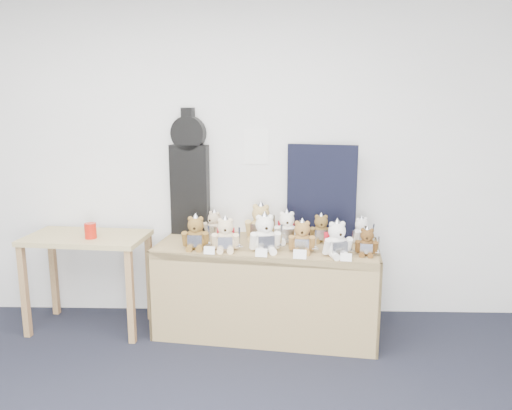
{
  "coord_description": "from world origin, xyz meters",
  "views": [
    {
      "loc": [
        0.69,
        -1.76,
        1.84
      ],
      "look_at": [
        0.58,
        2.01,
        1.07
      ],
      "focal_mm": 35.0,
      "sensor_mm": 36.0,
      "label": 1
    }
  ],
  "objects_px": {
    "display_table": "(266,266)",
    "teddy_back_centre_left": "(261,224)",
    "teddy_front_far_right": "(337,241)",
    "teddy_front_end": "(367,243)",
    "teddy_front_far_left": "(196,234)",
    "teddy_front_centre": "(265,235)",
    "red_cup": "(91,231)",
    "guitar_case": "(190,174)",
    "side_table": "(87,251)",
    "teddy_front_left": "(226,236)",
    "teddy_back_end": "(362,232)",
    "teddy_back_centre_right": "(287,228)",
    "teddy_back_right": "(321,229)",
    "teddy_front_right": "(302,238)",
    "teddy_back_left": "(214,225)"
  },
  "relations": [
    {
      "from": "display_table",
      "to": "teddy_front_right",
      "type": "distance_m",
      "value": 0.41
    },
    {
      "from": "teddy_back_centre_right",
      "to": "teddy_back_right",
      "type": "relative_size",
      "value": 1.14
    },
    {
      "from": "side_table",
      "to": "teddy_front_left",
      "type": "xyz_separation_m",
      "value": [
        1.15,
        -0.18,
        0.18
      ]
    },
    {
      "from": "teddy_front_left",
      "to": "red_cup",
      "type": "bearing_deg",
      "value": 172.03
    },
    {
      "from": "red_cup",
      "to": "teddy_front_far_left",
      "type": "bearing_deg",
      "value": -3.43
    },
    {
      "from": "display_table",
      "to": "side_table",
      "type": "height_order",
      "value": "side_table"
    },
    {
      "from": "teddy_front_far_left",
      "to": "teddy_front_centre",
      "type": "bearing_deg",
      "value": -5.54
    },
    {
      "from": "side_table",
      "to": "teddy_front_end",
      "type": "distance_m",
      "value": 2.23
    },
    {
      "from": "teddy_front_right",
      "to": "teddy_front_end",
      "type": "height_order",
      "value": "teddy_front_right"
    },
    {
      "from": "teddy_back_centre_right",
      "to": "side_table",
      "type": "bearing_deg",
      "value": -179.99
    },
    {
      "from": "side_table",
      "to": "teddy_back_centre_left",
      "type": "distance_m",
      "value": 1.43
    },
    {
      "from": "display_table",
      "to": "teddy_front_end",
      "type": "bearing_deg",
      "value": -6.53
    },
    {
      "from": "teddy_front_centre",
      "to": "teddy_back_end",
      "type": "distance_m",
      "value": 0.82
    },
    {
      "from": "red_cup",
      "to": "teddy_front_far_left",
      "type": "distance_m",
      "value": 0.84
    },
    {
      "from": "teddy_front_end",
      "to": "guitar_case",
      "type": "bearing_deg",
      "value": 169.77
    },
    {
      "from": "guitar_case",
      "to": "side_table",
      "type": "bearing_deg",
      "value": -147.95
    },
    {
      "from": "teddy_front_far_right",
      "to": "teddy_front_end",
      "type": "distance_m",
      "value": 0.23
    },
    {
      "from": "teddy_front_right",
      "to": "teddy_front_far_right",
      "type": "distance_m",
      "value": 0.27
    },
    {
      "from": "teddy_back_centre_right",
      "to": "teddy_front_left",
      "type": "bearing_deg",
      "value": -154.56
    },
    {
      "from": "teddy_front_far_left",
      "to": "teddy_back_right",
      "type": "xyz_separation_m",
      "value": [
        0.99,
        0.24,
        -0.02
      ]
    },
    {
      "from": "teddy_front_left",
      "to": "teddy_back_centre_right",
      "type": "bearing_deg",
      "value": 25.01
    },
    {
      "from": "teddy_front_far_left",
      "to": "teddy_back_centre_left",
      "type": "relative_size",
      "value": 0.86
    },
    {
      "from": "teddy_front_left",
      "to": "teddy_back_left",
      "type": "xyz_separation_m",
      "value": [
        -0.13,
        0.39,
        -0.01
      ]
    },
    {
      "from": "guitar_case",
      "to": "teddy_front_centre",
      "type": "xyz_separation_m",
      "value": [
        0.65,
        -0.52,
        -0.4
      ]
    },
    {
      "from": "display_table",
      "to": "teddy_front_centre",
      "type": "relative_size",
      "value": 5.6
    },
    {
      "from": "display_table",
      "to": "teddy_back_centre_left",
      "type": "bearing_deg",
      "value": 110.28
    },
    {
      "from": "teddy_front_far_left",
      "to": "teddy_front_right",
      "type": "distance_m",
      "value": 0.82
    },
    {
      "from": "side_table",
      "to": "red_cup",
      "type": "height_order",
      "value": "red_cup"
    },
    {
      "from": "teddy_back_left",
      "to": "teddy_front_far_left",
      "type": "bearing_deg",
      "value": -74.03
    },
    {
      "from": "teddy_front_far_right",
      "to": "teddy_back_end",
      "type": "distance_m",
      "value": 0.44
    },
    {
      "from": "red_cup",
      "to": "teddy_back_left",
      "type": "relative_size",
      "value": 0.48
    },
    {
      "from": "display_table",
      "to": "teddy_front_left",
      "type": "xyz_separation_m",
      "value": [
        -0.31,
        -0.11,
        0.27
      ]
    },
    {
      "from": "side_table",
      "to": "teddy_back_centre_left",
      "type": "bearing_deg",
      "value": 11.15
    },
    {
      "from": "teddy_front_end",
      "to": "teddy_back_centre_right",
      "type": "distance_m",
      "value": 0.68
    },
    {
      "from": "teddy_front_right",
      "to": "teddy_back_end",
      "type": "bearing_deg",
      "value": 31.86
    },
    {
      "from": "teddy_front_right",
      "to": "teddy_back_left",
      "type": "height_order",
      "value": "teddy_front_right"
    },
    {
      "from": "teddy_back_left",
      "to": "teddy_back_centre_left",
      "type": "height_order",
      "value": "teddy_back_centre_left"
    },
    {
      "from": "teddy_front_right",
      "to": "teddy_back_right",
      "type": "height_order",
      "value": "teddy_front_right"
    },
    {
      "from": "teddy_front_far_right",
      "to": "teddy_back_centre_left",
      "type": "relative_size",
      "value": 0.88
    },
    {
      "from": "side_table",
      "to": "guitar_case",
      "type": "distance_m",
      "value": 1.05
    },
    {
      "from": "red_cup",
      "to": "teddy_front_far_left",
      "type": "height_order",
      "value": "teddy_front_far_left"
    },
    {
      "from": "teddy_front_right",
      "to": "display_table",
      "type": "bearing_deg",
      "value": 157.52
    },
    {
      "from": "teddy_front_far_left",
      "to": "teddy_front_centre",
      "type": "height_order",
      "value": "teddy_front_centre"
    },
    {
      "from": "teddy_back_right",
      "to": "teddy_front_far_left",
      "type": "bearing_deg",
      "value": -164.17
    },
    {
      "from": "guitar_case",
      "to": "teddy_front_end",
      "type": "relative_size",
      "value": 4.59
    },
    {
      "from": "red_cup",
      "to": "teddy_back_left",
      "type": "bearing_deg",
      "value": 17.16
    },
    {
      "from": "display_table",
      "to": "teddy_back_end",
      "type": "xyz_separation_m",
      "value": [
        0.77,
        0.13,
        0.25
      ]
    },
    {
      "from": "display_table",
      "to": "teddy_front_centre",
      "type": "xyz_separation_m",
      "value": [
        -0.01,
        -0.13,
        0.29
      ]
    },
    {
      "from": "teddy_back_centre_left",
      "to": "teddy_back_centre_right",
      "type": "relative_size",
      "value": 1.17
    },
    {
      "from": "teddy_front_far_left",
      "to": "teddy_front_far_right",
      "type": "bearing_deg",
      "value": -8.04
    }
  ]
}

